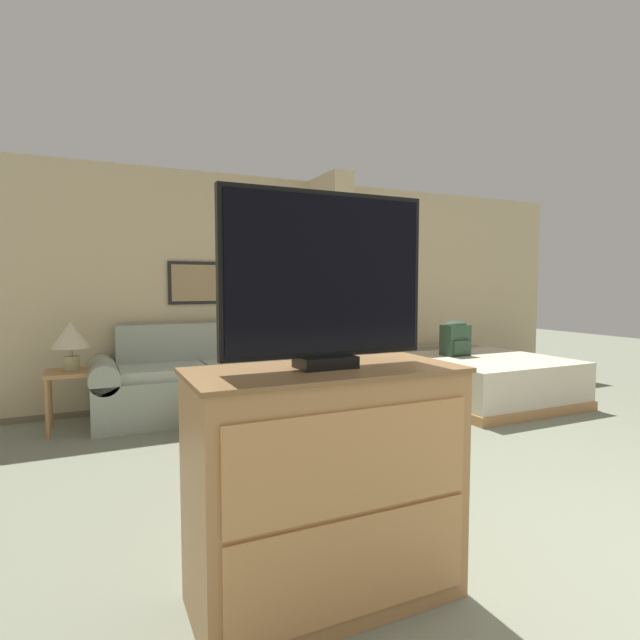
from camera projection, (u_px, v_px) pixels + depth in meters
The scene contains 10 objects.
wall_back at pixel (311, 289), 6.18m from camera, with size 7.64×0.16×2.60m.
wall_partition_pillar at pixel (330, 289), 5.82m from camera, with size 0.24×0.73×2.60m.
couch at pixel (203, 382), 5.20m from camera, with size 2.19×0.84×0.94m.
coffee_table at pixel (230, 398), 4.34m from camera, with size 0.58×0.50×0.42m.
side_table at pixel (72, 380), 4.61m from camera, with size 0.46×0.46×0.56m.
table_lamp at pixel (71, 337), 4.58m from camera, with size 0.34×0.34×0.45m.
tv_dresser at pixel (326, 485), 2.12m from camera, with size 1.15×0.54×1.01m.
tv at pixel (326, 280), 2.06m from camera, with size 0.90×0.16×0.73m.
bed at pixel (473, 376), 5.94m from camera, with size 1.62×2.02×0.52m.
backpack at pixel (456, 338), 5.88m from camera, with size 0.31×0.24×0.41m.
Camera 1 is at (-2.53, -1.29, 1.35)m, focal length 28.00 mm.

